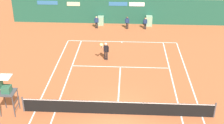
% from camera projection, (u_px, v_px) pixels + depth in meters
% --- Properties ---
extents(ground_plane, '(80.00, 80.00, 0.01)m').
position_uv_depth(ground_plane, '(118.00, 109.00, 19.63)').
color(ground_plane, '#BC6038').
extents(tennis_net, '(12.10, 0.10, 1.07)m').
position_uv_depth(tennis_net, '(118.00, 107.00, 18.89)').
color(tennis_net, '#4C4C51').
rests_on(tennis_net, ground_plane).
extents(sponsor_back_wall, '(25.00, 1.02, 2.82)m').
position_uv_depth(sponsor_back_wall, '(123.00, 12.00, 33.61)').
color(sponsor_back_wall, '#1E5642').
rests_on(sponsor_back_wall, ground_plane).
extents(umpire_chair, '(1.00, 1.00, 2.62)m').
position_uv_depth(umpire_chair, '(7.00, 90.00, 18.53)').
color(umpire_chair, '#47474C').
rests_on(umpire_chair, ground_plane).
extents(player_on_baseline, '(0.72, 0.64, 1.79)m').
position_uv_depth(player_on_baseline, '(106.00, 50.00, 25.56)').
color(player_on_baseline, black).
rests_on(player_on_baseline, ground_plane).
extents(ball_kid_centre_post, '(0.45, 0.21, 1.34)m').
position_uv_depth(ball_kid_centre_post, '(97.00, 21.00, 32.51)').
color(ball_kid_centre_post, black).
rests_on(ball_kid_centre_post, ground_plane).
extents(ball_kid_right_post, '(0.46, 0.19, 1.37)m').
position_uv_depth(ball_kid_right_post, '(127.00, 22.00, 32.35)').
color(ball_kid_right_post, black).
rests_on(ball_kid_right_post, ground_plane).
extents(ball_kid_left_post, '(0.43, 0.18, 1.29)m').
position_uv_depth(ball_kid_left_post, '(145.00, 23.00, 32.28)').
color(ball_kid_left_post, black).
rests_on(ball_kid_left_post, ground_plane).
extents(tennis_ball_by_sideline, '(0.07, 0.07, 0.07)m').
position_uv_depth(tennis_ball_by_sideline, '(169.00, 58.00, 26.22)').
color(tennis_ball_by_sideline, '#CCE033').
rests_on(tennis_ball_by_sideline, ground_plane).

